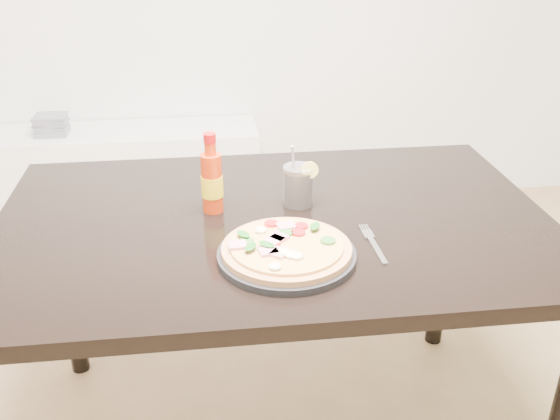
{
  "coord_description": "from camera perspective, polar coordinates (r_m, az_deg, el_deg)",
  "views": [
    {
      "loc": [
        -0.34,
        -0.81,
        1.47
      ],
      "look_at": [
        -0.18,
        0.47,
        0.83
      ],
      "focal_mm": 40.0,
      "sensor_mm": 36.0,
      "label": 1
    }
  ],
  "objects": [
    {
      "name": "cola_cup",
      "position": [
        1.63,
        1.69,
        2.19
      ],
      "size": [
        0.09,
        0.08,
        0.17
      ],
      "rotation": [
        0.0,
        0.0,
        0.21
      ],
      "color": "black",
      "rests_on": "dining_table"
    },
    {
      "name": "hot_sauce_bottle",
      "position": [
        1.59,
        -6.24,
        2.65
      ],
      "size": [
        0.06,
        0.06,
        0.21
      ],
      "rotation": [
        0.0,
        0.0,
        -0.23
      ],
      "color": "red",
      "rests_on": "dining_table"
    },
    {
      "name": "cd_stack",
      "position": [
        3.09,
        -20.18,
        7.32
      ],
      "size": [
        0.14,
        0.12,
        0.09
      ],
      "color": "slate",
      "rests_on": "media_console"
    },
    {
      "name": "pizza",
      "position": [
        1.39,
        0.53,
        -3.46
      ],
      "size": [
        0.29,
        0.29,
        0.03
      ],
      "color": "tan",
      "rests_on": "plate"
    },
    {
      "name": "dining_table",
      "position": [
        1.62,
        -0.53,
        -3.31
      ],
      "size": [
        1.4,
        0.9,
        0.75
      ],
      "color": "black",
      "rests_on": "ground"
    },
    {
      "name": "media_console",
      "position": [
        3.16,
        -14.88,
        2.71
      ],
      "size": [
        1.4,
        0.34,
        0.5
      ],
      "primitive_type": "cube",
      "color": "white",
      "rests_on": "ground"
    },
    {
      "name": "plate",
      "position": [
        1.4,
        0.6,
        -4.15
      ],
      "size": [
        0.31,
        0.31,
        0.02
      ],
      "primitive_type": "cylinder",
      "color": "black",
      "rests_on": "dining_table"
    },
    {
      "name": "fork",
      "position": [
        1.48,
        8.46,
        -2.93
      ],
      "size": [
        0.03,
        0.19,
        0.0
      ],
      "rotation": [
        0.0,
        0.0,
        0.03
      ],
      "color": "silver",
      "rests_on": "dining_table"
    }
  ]
}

